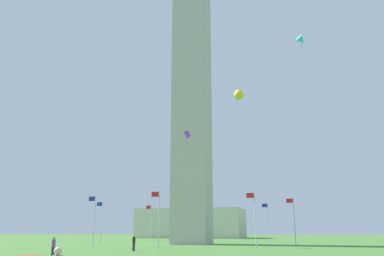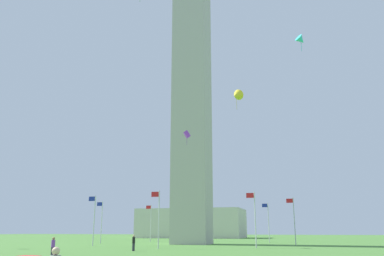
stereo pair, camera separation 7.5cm
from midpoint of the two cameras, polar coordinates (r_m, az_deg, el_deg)
ground_plane at (r=66.27m, az=-0.03°, el=-16.33°), size 260.00×260.00×0.00m
obelisk_monument at (r=70.52m, az=-0.03°, el=5.71°), size 5.83×5.83×52.96m
flagpole_n at (r=72.13m, az=-12.92°, el=-12.73°), size 1.12×0.14×7.04m
flagpole_ne at (r=59.81m, az=-13.94°, el=-12.40°), size 1.12×0.14×7.04m
flagpole_e at (r=50.82m, az=-4.89°, el=-12.48°), size 1.12×0.14×7.04m
flagpole_se at (r=52.92m, az=8.95°, el=-12.44°), size 1.12×0.14×7.04m
flagpole_s at (r=64.06m, az=14.38°, el=-12.48°), size 1.12×0.14×7.04m
flagpole_sw at (r=75.68m, az=10.83°, el=-12.89°), size 1.12×0.14×7.04m
flagpole_w at (r=81.99m, az=2.89°, el=-13.22°), size 1.12×0.14×7.04m
flagpole_nw at (r=80.65m, az=-6.02°, el=-13.14°), size 1.12×0.14×7.04m
person_purple_shirt at (r=37.16m, az=-19.35°, el=-15.83°), size 0.32×0.32×1.64m
person_black_shirt at (r=45.68m, az=-8.40°, el=-16.00°), size 0.32×0.32×1.71m
kite_cyan_delta at (r=42.34m, az=15.35°, el=12.06°), size 1.43×1.39×1.79m
kite_yellow_delta at (r=55.50m, az=6.38°, el=4.67°), size 2.04×2.22×3.00m
kite_purple_box at (r=58.78m, az=-0.76°, el=-0.91°), size 1.18×1.01×2.17m
distant_building at (r=117.54m, az=0.01°, el=-13.54°), size 29.18×16.88×7.98m
picnic_blanket_near_first_person at (r=39.62m, az=-22.42°, el=-16.60°), size 1.90×1.52×0.01m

